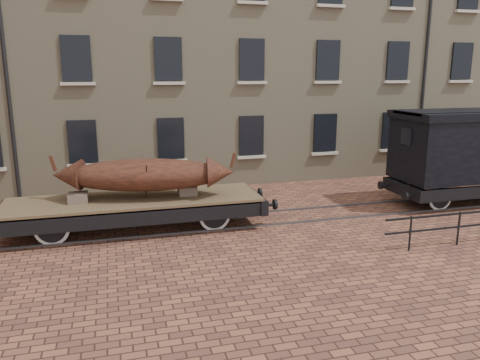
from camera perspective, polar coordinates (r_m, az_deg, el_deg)
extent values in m
plane|color=brown|center=(16.01, 3.05, -4.77)|extent=(90.00, 90.00, 0.00)
cube|color=tan|center=(25.77, 2.53, 17.72)|extent=(40.00, 10.00, 14.00)
cube|color=black|center=(19.63, -18.64, 4.47)|extent=(1.10, 0.12, 1.70)
cube|color=beige|center=(19.72, -18.45, 1.72)|extent=(1.30, 0.18, 0.12)
cube|color=black|center=(19.74, -8.42, 5.06)|extent=(1.10, 0.12, 1.70)
cube|color=beige|center=(19.83, -8.31, 2.32)|extent=(1.30, 0.18, 0.12)
cube|color=black|center=(20.45, 1.39, 5.47)|extent=(1.10, 0.12, 1.70)
cube|color=beige|center=(20.54, 1.42, 2.82)|extent=(1.30, 0.18, 0.12)
cube|color=black|center=(21.72, 10.31, 5.71)|extent=(1.10, 0.12, 1.70)
cube|color=beige|center=(21.80, 10.28, 3.21)|extent=(1.30, 0.18, 0.12)
cube|color=black|center=(23.44, 18.09, 5.80)|extent=(1.10, 0.12, 1.70)
cube|color=beige|center=(23.52, 18.01, 3.49)|extent=(1.30, 0.18, 0.12)
cube|color=black|center=(25.53, 24.71, 5.80)|extent=(1.10, 0.12, 1.70)
cube|color=beige|center=(25.60, 24.59, 3.68)|extent=(1.30, 0.18, 0.12)
cube|color=black|center=(19.45, -19.34, 13.83)|extent=(1.10, 0.12, 1.70)
cube|color=beige|center=(19.39, -19.14, 11.03)|extent=(1.30, 0.18, 0.12)
cube|color=black|center=(19.56, -8.74, 14.38)|extent=(1.10, 0.12, 1.70)
cube|color=beige|center=(19.50, -8.63, 11.60)|extent=(1.30, 0.18, 0.12)
cube|color=black|center=(20.28, 1.44, 14.47)|extent=(1.10, 0.12, 1.70)
cube|color=beige|center=(20.22, 1.48, 11.78)|extent=(1.30, 0.18, 0.12)
cube|color=black|center=(21.56, 10.66, 14.17)|extent=(1.10, 0.12, 1.70)
cube|color=beige|center=(21.50, 10.63, 11.65)|extent=(1.30, 0.18, 0.12)
cube|color=black|center=(23.29, 18.66, 13.63)|extent=(1.10, 0.12, 1.70)
cube|color=beige|center=(23.24, 18.57, 11.29)|extent=(1.30, 0.18, 0.12)
cube|color=black|center=(25.39, 25.41, 12.97)|extent=(1.10, 0.12, 1.70)
cube|color=beige|center=(25.34, 25.28, 10.82)|extent=(1.30, 0.18, 0.12)
cube|color=beige|center=(20.41, 1.53, 20.80)|extent=(1.30, 0.18, 0.12)
cube|color=beige|center=(21.67, 11.00, 20.13)|extent=(1.30, 0.18, 0.12)
cube|color=beige|center=(23.40, 19.17, 19.13)|extent=(1.30, 0.18, 0.12)
cube|color=beige|center=(25.49, 26.01, 18.00)|extent=(1.30, 0.18, 0.12)
cylinder|color=black|center=(24.23, 22.04, 17.13)|extent=(0.14, 0.14, 14.00)
cube|color=#59595E|center=(15.35, 3.90, -5.45)|extent=(30.00, 0.08, 0.06)
cube|color=#59595E|center=(16.65, 2.27, -3.94)|extent=(30.00, 0.08, 0.06)
cylinder|color=black|center=(13.95, 20.04, -6.13)|extent=(0.06, 0.06, 1.00)
cylinder|color=black|center=(14.91, 25.09, -5.37)|extent=(0.06, 0.06, 1.00)
cube|color=brown|center=(14.98, -12.72, -2.43)|extent=(7.81, 2.29, 0.12)
cube|color=black|center=(14.03, -12.44, -4.54)|extent=(7.81, 0.17, 0.47)
cube|color=black|center=(16.07, -12.88, -2.31)|extent=(7.81, 0.17, 0.47)
cube|color=black|center=(15.69, 1.71, -2.36)|extent=(0.23, 2.39, 0.47)
cylinder|color=black|center=(15.06, 3.64, -3.03)|extent=(0.36, 0.10, 0.10)
cylinder|color=black|center=(15.12, 4.28, -2.98)|extent=(0.08, 0.33, 0.33)
cylinder|color=black|center=(16.49, 1.88, -1.59)|extent=(0.36, 0.10, 0.10)
cylinder|color=black|center=(16.54, 2.46, -1.55)|extent=(0.08, 0.33, 0.33)
cylinder|color=black|center=(15.21, -21.69, -4.70)|extent=(0.10, 1.98, 0.10)
cylinder|color=silver|center=(14.53, -21.98, -5.54)|extent=(1.00, 0.07, 1.00)
cylinder|color=black|center=(14.53, -21.98, -5.54)|extent=(0.82, 0.10, 0.82)
cube|color=black|center=(14.34, -22.11, -4.74)|extent=(0.94, 0.08, 0.10)
cylinder|color=silver|center=(15.90, -21.43, -3.93)|extent=(1.00, 0.07, 1.00)
cylinder|color=black|center=(15.90, -21.43, -3.93)|extent=(0.82, 0.10, 0.82)
cube|color=black|center=(15.95, -21.46, -2.94)|extent=(0.94, 0.08, 0.10)
cylinder|color=black|center=(15.39, -3.69, -3.57)|extent=(0.10, 1.98, 0.10)
cylinder|color=silver|center=(14.71, -3.11, -4.35)|extent=(1.00, 0.07, 1.00)
cylinder|color=black|center=(14.71, -3.11, -4.35)|extent=(0.82, 0.10, 0.82)
cube|color=black|center=(14.52, -3.02, -3.55)|extent=(0.94, 0.08, 0.10)
cylinder|color=silver|center=(16.07, -4.22, -2.86)|extent=(1.00, 0.07, 1.00)
cylinder|color=black|center=(16.07, -4.22, -2.86)|extent=(0.82, 0.10, 0.82)
cube|color=black|center=(16.12, -4.32, -1.89)|extent=(0.94, 0.08, 0.10)
cube|color=black|center=(15.09, -12.65, -3.92)|extent=(4.16, 0.06, 0.06)
cube|color=gray|center=(14.96, -19.14, -2.04)|extent=(0.57, 0.52, 0.29)
cube|color=gray|center=(15.08, -6.44, -1.26)|extent=(0.57, 0.52, 0.29)
ellipsoid|color=brown|center=(14.81, -11.49, 0.63)|extent=(5.15, 2.36, 0.99)
cone|color=brown|center=(15.23, -20.34, 0.57)|extent=(1.00, 1.07, 0.94)
cube|color=brown|center=(15.26, -21.85, 1.88)|extent=(0.21, 0.13, 0.48)
cone|color=brown|center=(14.74, -2.36, 0.99)|extent=(1.00, 1.07, 0.94)
cube|color=brown|center=(14.69, -0.87, 2.43)|extent=(0.21, 0.13, 0.48)
cylinder|color=#3D3125|center=(14.45, -11.35, -0.21)|extent=(0.04, 0.85, 1.23)
cylinder|color=#3D3125|center=(15.23, -11.58, 0.46)|extent=(0.04, 0.85, 1.23)
cube|color=black|center=(20.76, 24.26, 0.18)|extent=(5.87, 0.16, 0.44)
cube|color=black|center=(18.18, 19.24, -1.08)|extent=(0.22, 2.35, 0.44)
cylinder|color=black|center=(17.31, 19.49, -1.79)|extent=(0.08, 0.31, 0.31)
cylinder|color=black|center=(18.57, 16.76, -0.62)|extent=(0.08, 0.31, 0.31)
cylinder|color=black|center=(18.85, 21.89, -1.49)|extent=(0.10, 1.86, 0.10)
cylinder|color=silver|center=(18.30, 23.23, -2.02)|extent=(0.94, 0.07, 0.94)
cylinder|color=black|center=(18.30, 23.23, -2.02)|extent=(0.77, 0.10, 0.77)
cylinder|color=silver|center=(19.41, 20.62, -0.98)|extent=(0.94, 0.07, 0.94)
cylinder|color=black|center=(19.41, 20.62, -0.98)|extent=(0.77, 0.10, 0.77)
cube|color=black|center=(19.72, 26.61, 3.53)|extent=(5.87, 2.35, 2.25)
cube|color=black|center=(19.58, 26.99, 7.17)|extent=(6.05, 2.49, 0.27)
cube|color=black|center=(19.57, 27.02, 7.48)|extent=(6.05, 1.66, 0.12)
cube|color=black|center=(17.81, 19.65, 5.03)|extent=(0.08, 0.59, 0.59)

